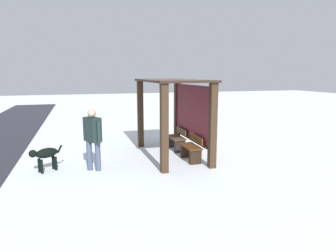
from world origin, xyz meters
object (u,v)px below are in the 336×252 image
object	(u,v)px
bus_shelter	(180,105)
bench_left_inside	(177,140)
bench_center_inside	(191,150)
person_walking	(93,135)
dog	(45,155)

from	to	relation	value
bus_shelter	bench_left_inside	xyz separation A→B (m)	(-0.66, 0.14, -1.26)
bench_center_inside	person_walking	xyz separation A→B (m)	(0.08, -2.75, 0.63)
person_walking	bus_shelter	bearing A→B (deg)	105.74
bench_left_inside	bench_center_inside	world-z (taller)	bench_center_inside
bench_center_inside	bus_shelter	bearing A→B (deg)	-167.89
bench_left_inside	person_walking	size ratio (longest dim) A/B	0.57
bus_shelter	person_walking	bearing A→B (deg)	-74.26
dog	bench_left_inside	bearing A→B (deg)	106.22
bench_left_inside	person_walking	world-z (taller)	person_walking
bench_center_inside	person_walking	size ratio (longest dim) A/B	0.57
bench_center_inside	dog	bearing A→B (deg)	-92.46
bus_shelter	bench_left_inside	bearing A→B (deg)	167.88
bus_shelter	person_walking	xyz separation A→B (m)	(0.73, -2.61, -0.63)
bench_left_inside	dog	bearing A→B (deg)	-73.78
bench_left_inside	bench_center_inside	bearing A→B (deg)	-0.00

